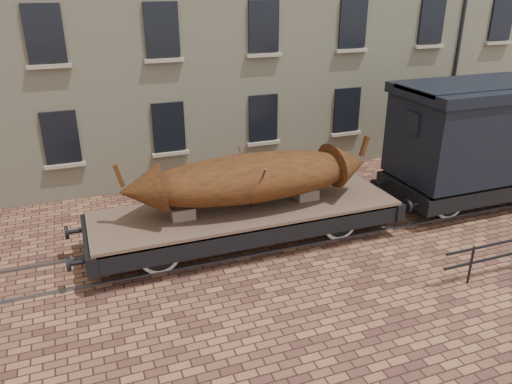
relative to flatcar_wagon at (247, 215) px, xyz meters
name	(u,v)px	position (x,y,z in m)	size (l,w,h in m)	color
ground	(292,235)	(1.42, 0.00, -0.89)	(90.00, 90.00, 0.00)	#4D2C23
rail_track	(292,234)	(1.42, 0.00, -0.86)	(30.00, 1.52, 0.06)	#59595E
flatcar_wagon	(247,215)	(0.00, 0.00, 0.00)	(9.47, 2.57, 1.43)	brown
iron_boat	(252,177)	(0.15, 0.00, 1.08)	(7.11, 2.07, 1.68)	#5F2E0F
goods_van	(498,128)	(8.52, 0.00, 1.62)	(7.76, 2.83, 4.01)	black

